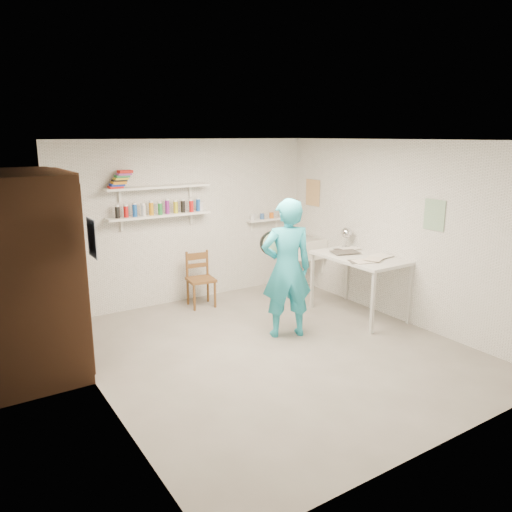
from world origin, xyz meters
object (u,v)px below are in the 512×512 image
belfast_sink (304,247)px  desk_lamp (347,233)px  work_table (359,286)px  wooden_chair (201,280)px  wall_clock (272,243)px  man (287,269)px

belfast_sink → desk_lamp: bearing=-83.4°
belfast_sink → work_table: (-0.11, -1.38, -0.28)m
belfast_sink → wooden_chair: belfast_sink is taller
wooden_chair → desk_lamp: bearing=-21.4°
wall_clock → work_table: bearing=12.9°
man → wooden_chair: size_ratio=2.15×
wall_clock → belfast_sink: bearing=60.0°
wooden_chair → work_table: work_table is taller
belfast_sink → desk_lamp: (0.10, -0.87, 0.37)m
wall_clock → wooden_chair: 1.58m
belfast_sink → man: bearing=-134.2°
man → wooden_chair: 1.67m
belfast_sink → wooden_chair: bearing=175.3°
man → work_table: 1.34m
man → desk_lamp: size_ratio=10.86×
man → wall_clock: 0.36m
wall_clock → man: bearing=-49.4°
belfast_sink → desk_lamp: size_ratio=3.77×
desk_lamp → man: bearing=-159.8°
wooden_chair → work_table: (1.66, -1.52, 0.02)m
man → work_table: man is taller
work_table → man: bearing=-178.5°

